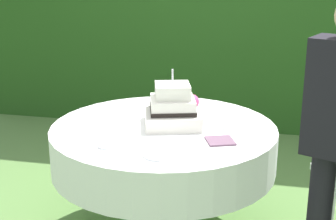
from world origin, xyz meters
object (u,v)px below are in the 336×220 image
cake_table (164,146)px  serving_plate_right (221,126)px  serving_plate_near (210,112)px  serving_plate_far (157,156)px  napkin_stack (220,141)px  wedding_cake (173,109)px  serving_plate_left (108,146)px

cake_table → serving_plate_right: 0.38m
serving_plate_near → serving_plate_right: bearing=-68.4°
serving_plate_right → serving_plate_far: bearing=-116.9°
cake_table → napkin_stack: (0.37, -0.19, 0.14)m
wedding_cake → serving_plate_right: size_ratio=3.83×
cake_table → serving_plate_right: serving_plate_right is taller
serving_plate_left → serving_plate_near: bearing=57.5°
wedding_cake → serving_plate_right: 0.31m
serving_plate_near → serving_plate_left: (-0.46, -0.73, 0.00)m
serving_plate_near → napkin_stack: (0.13, -0.52, -0.00)m
serving_plate_far → serving_plate_left: same height
cake_table → serving_plate_left: bearing=-118.9°
cake_table → serving_plate_right: bearing=9.8°
serving_plate_near → serving_plate_left: same height
napkin_stack → wedding_cake: bearing=143.5°
serving_plate_far → serving_plate_left: (-0.29, 0.08, 0.00)m
serving_plate_far → napkin_stack: serving_plate_far is taller
wedding_cake → napkin_stack: wedding_cake is taller
serving_plate_far → serving_plate_left: size_ratio=1.23×
cake_table → serving_plate_right: size_ratio=12.60×
wedding_cake → napkin_stack: 0.41m
wedding_cake → napkin_stack: bearing=-36.5°
cake_table → serving_plate_left: serving_plate_left is taller
cake_table → serving_plate_near: 0.43m
serving_plate_left → napkin_stack: size_ratio=0.74×
wedding_cake → serving_plate_left: bearing=-121.6°
serving_plate_near → serving_plate_far: (-0.17, -0.81, 0.00)m
serving_plate_near → serving_plate_left: size_ratio=1.13×
cake_table → wedding_cake: wedding_cake is taller
napkin_stack → serving_plate_left: bearing=-160.7°
wedding_cake → serving_plate_right: bearing=3.2°
serving_plate_left → serving_plate_right: bearing=38.9°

